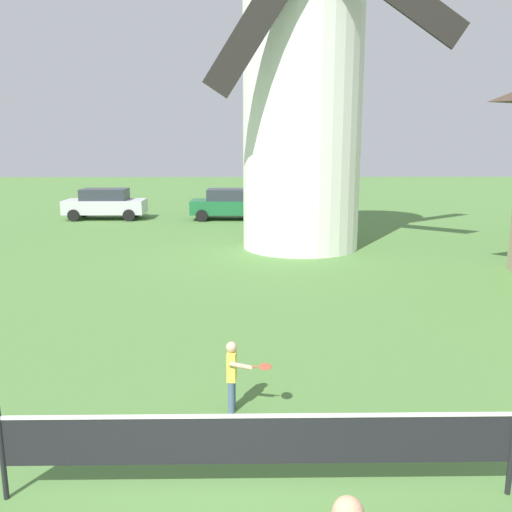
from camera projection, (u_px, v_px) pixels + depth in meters
The scene contains 5 objects.
windmill at pixel (303, 57), 18.90m from camera, with size 9.65×4.96×14.85m.
tennis_net at pixel (259, 440), 5.84m from camera, with size 5.63×0.06×1.10m.
player_far at pixel (234, 372), 7.78m from camera, with size 0.66×0.49×1.06m.
parked_car_silver at pixel (105, 203), 27.73m from camera, with size 4.06×1.88×1.56m.
parked_car_green at pixel (229, 204), 27.61m from camera, with size 3.88×1.94×1.56m.
Camera 1 is at (0.32, -3.37, 3.84)m, focal length 37.80 mm.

